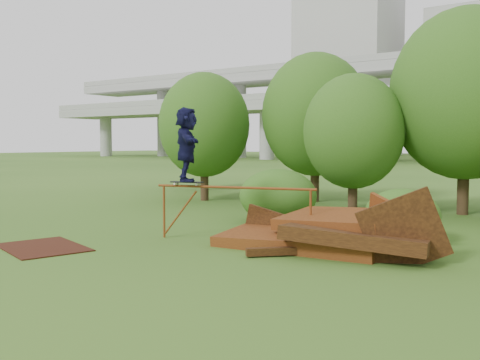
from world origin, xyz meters
The scene contains 15 objects.
ground centered at (0.00, 0.00, 0.00)m, with size 240.00×240.00×0.00m, color #2D5116.
scrap_pile centered at (1.51, 2.37, 0.36)m, with size 5.67×3.48×1.99m.
grind_rail centered at (-0.91, 1.88, 1.15)m, with size 4.14×1.27×1.44m.
skateboard centered at (-2.18, 1.51, 1.52)m, with size 0.91×0.47×0.09m.
skater centered at (-2.18, 1.51, 2.51)m, with size 1.82×0.58×1.96m, color black.
flat_plate centered at (-4.26, -1.45, 0.01)m, with size 2.36×1.69×0.03m, color #34150B.
tree_0 centered at (-7.73, 9.25, 3.34)m, with size 4.01×4.01×5.65m.
tree_1 centered at (-3.48, 11.59, 3.76)m, with size 4.62×4.62×6.43m.
tree_2 centered at (-0.48, 8.62, 2.96)m, with size 3.55×3.55×5.01m.
tree_3 centered at (2.77, 10.81, 4.27)m, with size 5.26×5.26×7.30m.
tree_6 centered at (-11.16, 13.51, 3.10)m, with size 3.77×3.77×5.27m.
shrub_left centered at (-1.61, 5.29, 0.87)m, with size 2.51×2.32×1.74m, color #295115.
shrub_right centered at (2.65, 4.41, 0.69)m, with size 1.94×1.78×1.38m, color #295115.
building_left centered at (-38.00, 95.00, 17.50)m, with size 18.00×16.00×35.00m, color #9E9E99.
building_right centered at (-16.00, 102.00, 14.00)m, with size 14.00×14.00×28.00m, color #9E9E99.
Camera 1 is at (7.01, -9.29, 2.56)m, focal length 40.00 mm.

